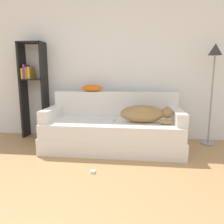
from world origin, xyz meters
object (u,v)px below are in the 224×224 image
laptop (104,121)px  power_adapter (93,172)px  couch (113,135)px  dog (145,114)px  bookshelf (33,85)px  floor_lamp (214,67)px  throw_pillow (92,88)px

laptop → power_adapter: bearing=-87.7°
couch → power_adapter: size_ratio=36.20×
couch → dog: bearing=-9.5°
bookshelf → floor_lamp: 3.02m
dog → laptop: (-0.60, 0.00, -0.12)m
dog → power_adapter: dog is taller
couch → bookshelf: bookshelf is taller
couch → laptop: laptop is taller
couch → bookshelf: bearing=161.6°
dog → throw_pillow: bearing=151.8°
laptop → throw_pillow: 0.70m
laptop → throw_pillow: (-0.27, 0.46, 0.45)m
laptop → bookshelf: bearing=160.5°
couch → dog: size_ratio=2.75×
dog → throw_pillow: size_ratio=2.10×
dog → throw_pillow: 1.04m
laptop → power_adapter: (-0.01, -0.78, -0.43)m
throw_pillow → floor_lamp: 1.94m
laptop → bookshelf: (-1.35, 0.57, 0.49)m
throw_pillow → dog: bearing=-28.2°
dog → floor_lamp: size_ratio=0.47×
couch → power_adapter: bearing=-98.9°
dog → floor_lamp: (1.05, 0.46, 0.66)m
couch → dog: dog is taller
power_adapter → floor_lamp: bearing=36.8°
laptop → throw_pillow: throw_pillow is taller
couch → laptop: bearing=-148.5°
throw_pillow → bookshelf: (-1.08, 0.10, 0.04)m
bookshelf → throw_pillow: bearing=-5.5°
floor_lamp → power_adapter: size_ratio=27.93×
dog → power_adapter: 1.13m
floor_lamp → power_adapter: (-1.66, -1.24, -1.22)m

